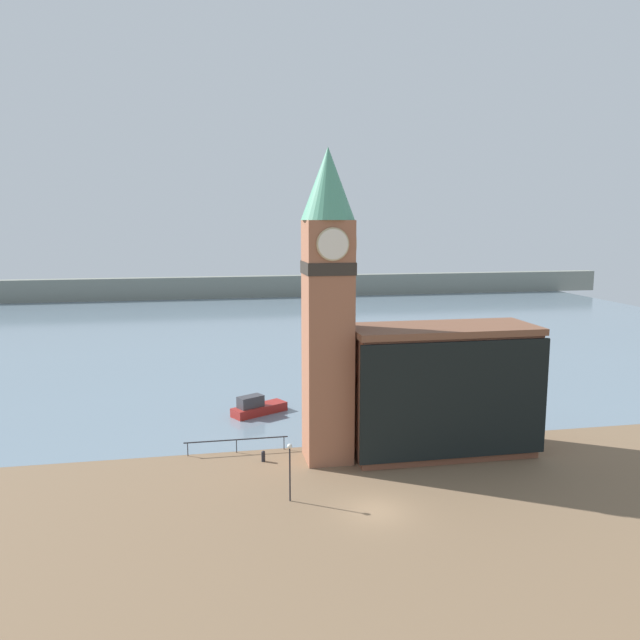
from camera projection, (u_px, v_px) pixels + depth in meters
The scene contains 9 objects.
ground_plane at pixel (375, 511), 38.76m from camera, with size 160.00×160.00×0.00m, color brown.
water at pixel (263, 325), 108.42m from camera, with size 160.00×120.00×0.00m.
far_shoreline at pixel (246, 287), 146.83m from camera, with size 180.00×3.00×5.00m.
pier_railing at pixel (236, 441), 48.35m from camera, with size 8.04×0.08×1.09m.
clock_tower at pixel (328, 299), 45.37m from camera, with size 3.87×3.87×23.01m.
pier_building at pixel (442, 390), 47.83m from camera, with size 14.33×5.83×9.98m.
boat_near at pixel (257, 407), 58.04m from camera, with size 5.48×4.06×1.87m.
mooring_bollard_near at pixel (263, 456), 46.66m from camera, with size 0.30×0.30×0.84m.
lamp_post at pixel (290, 461), 39.71m from camera, with size 0.32×0.32×3.85m.
Camera 1 is at (-10.20, -35.12, 17.83)m, focal length 35.00 mm.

